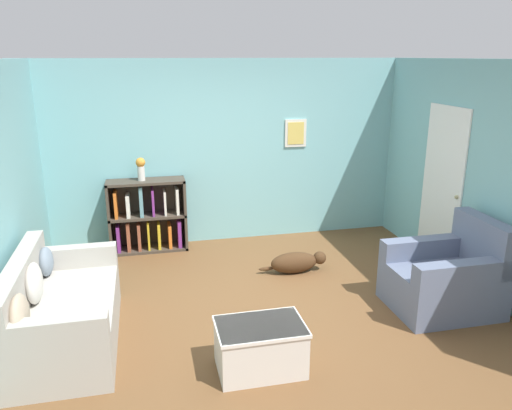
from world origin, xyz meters
The scene contains 9 objects.
ground_plane centered at (0.00, 0.00, 0.00)m, with size 14.00×14.00×0.00m, color brown.
wall_back centered at (0.00, 2.25, 1.30)m, with size 5.60×0.13×2.60m.
wall_right centered at (2.55, 0.02, 1.29)m, with size 0.16×5.00×2.60m.
couch centered at (-2.03, -0.26, 0.33)m, with size 0.89×1.72×0.87m.
bookshelf centered at (-1.18, 2.02, 0.47)m, with size 1.05×0.36×1.01m.
recliner_chair centered at (1.92, -0.43, 0.35)m, with size 1.07×0.87×0.99m.
coffee_table centered at (-0.30, -1.07, 0.23)m, with size 0.76×0.51×0.43m.
dog centered at (0.61, 0.81, 0.14)m, with size 0.87×0.24×0.27m.
vase centered at (-1.22, 2.00, 1.19)m, with size 0.13×0.13×0.31m.
Camera 1 is at (-1.17, -4.74, 2.63)m, focal length 35.00 mm.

